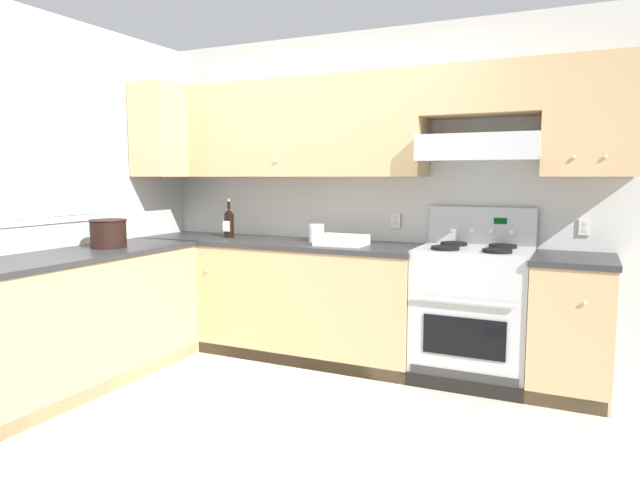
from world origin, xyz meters
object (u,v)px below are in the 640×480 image
at_px(stove, 472,313).
at_px(paper_towel_roll, 317,233).
at_px(bucket, 108,233).
at_px(wine_bottle, 229,222).
at_px(bowl, 342,242).

xyz_separation_m(stove, paper_towel_roll, (-1.22, 0.03, 0.50)).
xyz_separation_m(bucket, paper_towel_roll, (1.21, 0.95, -0.04)).
bearing_deg(bucket, wine_bottle, 68.10).
distance_m(bucket, paper_towel_roll, 1.54).
xyz_separation_m(wine_bottle, paper_towel_roll, (0.82, -0.01, -0.06)).
xyz_separation_m(wine_bottle, bucket, (-0.39, -0.96, -0.02)).
distance_m(stove, wine_bottle, 2.12).
distance_m(wine_bottle, bucket, 1.04).
distance_m(bowl, paper_towel_roll, 0.28).
bearing_deg(wine_bottle, paper_towel_roll, -0.81).
relative_size(wine_bottle, paper_towel_roll, 2.30).
distance_m(stove, paper_towel_roll, 1.32).
bearing_deg(paper_towel_roll, bucket, -141.89).
distance_m(wine_bottle, bowl, 1.09).
bearing_deg(paper_towel_roll, stove, -1.62).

